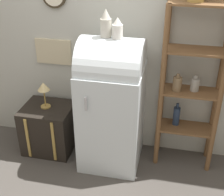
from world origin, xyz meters
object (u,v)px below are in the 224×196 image
(refrigerator, at_px, (112,101))
(vase_center, at_px, (117,29))
(suitcase_trunk, at_px, (49,128))
(desk_lamp, at_px, (44,89))
(vase_left, at_px, (106,24))

(refrigerator, relative_size, vase_center, 7.27)
(refrigerator, xyz_separation_m, suitcase_trunk, (-0.75, 0.04, -0.47))
(suitcase_trunk, distance_m, desk_lamp, 0.50)
(refrigerator, bearing_deg, suitcase_trunk, 177.04)
(suitcase_trunk, relative_size, vase_center, 2.82)
(vase_center, bearing_deg, vase_left, 170.12)
(refrigerator, distance_m, desk_lamp, 0.77)
(vase_left, bearing_deg, vase_center, -9.88)
(suitcase_trunk, bearing_deg, vase_center, -3.25)
(vase_center, bearing_deg, desk_lamp, 176.36)
(suitcase_trunk, height_order, desk_lamp, desk_lamp)
(vase_left, height_order, vase_center, vase_left)
(vase_left, height_order, desk_lamp, vase_left)
(suitcase_trunk, height_order, vase_left, vase_left)
(suitcase_trunk, distance_m, vase_center, 1.48)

